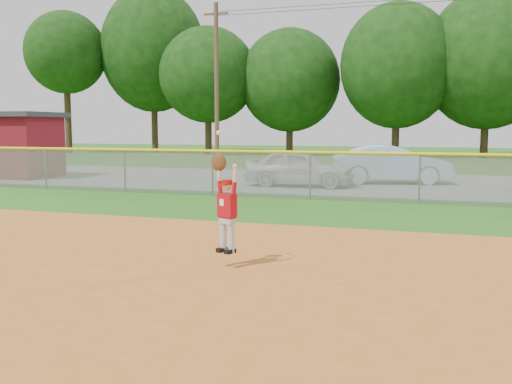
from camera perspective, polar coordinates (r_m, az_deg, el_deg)
ground at (r=8.86m, az=-9.12°, el=-8.61°), size 120.00×120.00×0.00m
clay_infield at (r=6.47m, az=-21.75°, el=-14.61°), size 24.00×16.00×0.04m
parking_strip at (r=24.03m, az=8.55°, el=1.01°), size 44.00×10.00×0.03m
car_white_a at (r=21.88m, az=4.34°, el=2.42°), size 4.16×1.75×1.41m
car_blue at (r=23.61m, az=13.37°, el=2.72°), size 4.93×2.76×1.54m
utility_shed at (r=28.02m, az=-22.99°, el=4.40°), size 3.96×3.10×2.95m
outfield_fence at (r=18.08m, az=5.44°, el=2.01°), size 40.06×0.10×1.55m
power_lines at (r=29.83m, az=12.59°, el=10.96°), size 19.40×0.24×9.00m
tree_line at (r=45.89m, az=14.60°, el=12.89°), size 62.37×13.00×14.43m
ballplayer at (r=9.17m, az=-3.04°, el=-1.17°), size 0.52×0.34×1.96m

